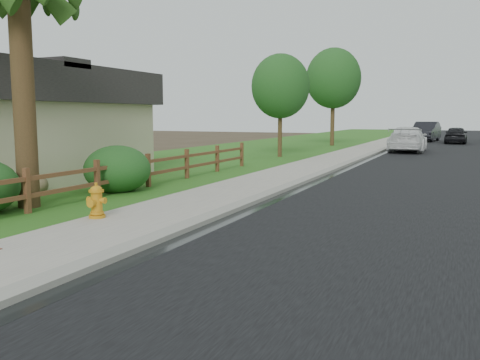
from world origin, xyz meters
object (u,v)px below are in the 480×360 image
at_px(ranch_fence, 125,173).
at_px(fire_hydrant, 96,202).
at_px(white_suv, 408,139).
at_px(dark_car_mid, 456,135).

relative_size(ranch_fence, fire_hydrant, 22.27).
bearing_deg(ranch_fence, white_suv, 75.42).
bearing_deg(dark_car_mid, fire_hydrant, 81.27).
xyz_separation_m(ranch_fence, dark_car_mid, (8.16, 33.16, 0.10)).
height_order(white_suv, dark_car_mid, white_suv).
xyz_separation_m(fire_hydrant, white_suv, (3.70, 25.05, 0.35)).
distance_m(white_suv, dark_car_mid, 11.90).
height_order(ranch_fence, dark_car_mid, dark_car_mid).
bearing_deg(ranch_fence, dark_car_mid, 76.18).
bearing_deg(ranch_fence, fire_hydrant, -61.57).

